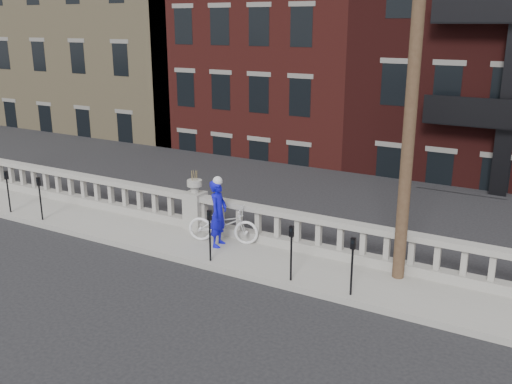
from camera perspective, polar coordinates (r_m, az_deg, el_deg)
ground at (r=14.37m, az=-15.37°, el=-8.74°), size 120.00×120.00×0.00m
sidewalk at (r=16.38m, az=-7.97°, el=-4.79°), size 32.00×2.20×0.15m
balustrade at (r=16.89m, az=-6.08°, el=-2.01°), size 28.00×0.34×1.03m
planter_pedestal at (r=16.83m, az=-6.10°, el=-1.39°), size 0.55×0.55×1.76m
lower_level at (r=33.38m, az=14.57°, el=10.29°), size 80.00×44.00×20.80m
utility_pole at (r=12.99m, az=15.58°, el=12.62°), size 1.60×0.28×10.00m
parking_meter_a at (r=19.73m, az=-23.60°, el=0.48°), size 0.10×0.09×1.36m
parking_meter_b at (r=18.58m, az=-20.81°, el=-0.15°), size 0.10×0.09×1.36m
parking_meter_c at (r=14.43m, az=-4.65°, el=-3.77°), size 0.10×0.09×1.36m
parking_meter_d at (r=13.33m, az=3.55°, el=-5.50°), size 0.10×0.09×1.36m
parking_meter_e at (r=12.79m, az=9.61°, el=-6.70°), size 0.10×0.09×1.36m
bicycle at (r=15.74m, az=-3.31°, el=-3.24°), size 2.10×1.26×1.04m
cyclist at (r=15.38m, az=-3.80°, el=-2.14°), size 0.56×0.74×1.84m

